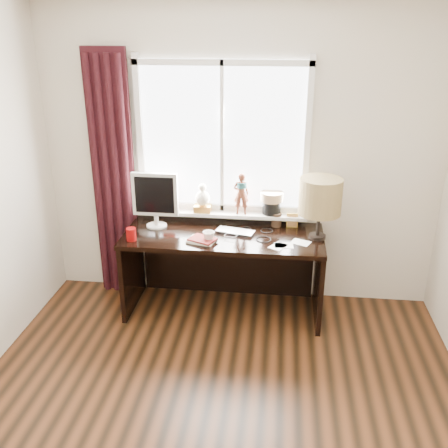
# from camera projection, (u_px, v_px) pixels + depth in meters

# --- Properties ---
(wall_back) EXTENTS (3.50, 0.00, 2.60)m
(wall_back) POSITION_uv_depth(u_px,v_px,m) (240.00, 161.00, 4.38)
(wall_back) COLOR beige
(wall_back) RESTS_ON ground
(laptop) EXTENTS (0.37, 0.28, 0.03)m
(laptop) POSITION_uv_depth(u_px,v_px,m) (236.00, 232.00, 4.27)
(laptop) COLOR silver
(laptop) RESTS_ON desk
(mug) EXTENTS (0.13, 0.13, 0.10)m
(mug) POSITION_uv_depth(u_px,v_px,m) (209.00, 236.00, 4.09)
(mug) COLOR white
(mug) RESTS_ON desk
(red_cup) EXTENTS (0.08, 0.08, 0.11)m
(red_cup) POSITION_uv_depth(u_px,v_px,m) (131.00, 234.00, 4.12)
(red_cup) COLOR #710303
(red_cup) RESTS_ON desk
(window) EXTENTS (1.52, 0.20, 1.40)m
(window) POSITION_uv_depth(u_px,v_px,m) (224.00, 160.00, 4.34)
(window) COLOR white
(window) RESTS_ON ground
(curtain) EXTENTS (0.38, 0.09, 2.25)m
(curtain) POSITION_uv_depth(u_px,v_px,m) (113.00, 180.00, 4.48)
(curtain) COLOR black
(curtain) RESTS_ON floor
(desk) EXTENTS (1.70, 0.70, 0.75)m
(desk) POSITION_uv_depth(u_px,v_px,m) (225.00, 255.00, 4.44)
(desk) COLOR black
(desk) RESTS_ON floor
(monitor) EXTENTS (0.40, 0.18, 0.49)m
(monitor) POSITION_uv_depth(u_px,v_px,m) (155.00, 197.00, 4.31)
(monitor) COLOR beige
(monitor) RESTS_ON desk
(notebook_stack) EXTENTS (0.26, 0.22, 0.03)m
(notebook_stack) POSITION_uv_depth(u_px,v_px,m) (202.00, 240.00, 4.10)
(notebook_stack) COLOR beige
(notebook_stack) RESTS_ON desk
(brush_holder) EXTENTS (0.09, 0.09, 0.25)m
(brush_holder) POSITION_uv_depth(u_px,v_px,m) (277.00, 219.00, 4.40)
(brush_holder) COLOR black
(brush_holder) RESTS_ON desk
(icon_frame) EXTENTS (0.10, 0.02, 0.13)m
(icon_frame) POSITION_uv_depth(u_px,v_px,m) (292.00, 220.00, 4.37)
(icon_frame) COLOR gold
(icon_frame) RESTS_ON desk
(table_lamp) EXTENTS (0.35, 0.35, 0.52)m
(table_lamp) POSITION_uv_depth(u_px,v_px,m) (320.00, 197.00, 4.04)
(table_lamp) COLOR black
(table_lamp) RESTS_ON desk
(loose_papers) EXTENTS (0.36, 0.27, 0.00)m
(loose_papers) POSITION_uv_depth(u_px,v_px,m) (288.00, 245.00, 4.05)
(loose_papers) COLOR white
(loose_papers) RESTS_ON desk
(desk_cables) EXTENTS (0.32, 0.36, 0.01)m
(desk_cables) POSITION_uv_depth(u_px,v_px,m) (260.00, 234.00, 4.25)
(desk_cables) COLOR black
(desk_cables) RESTS_ON desk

